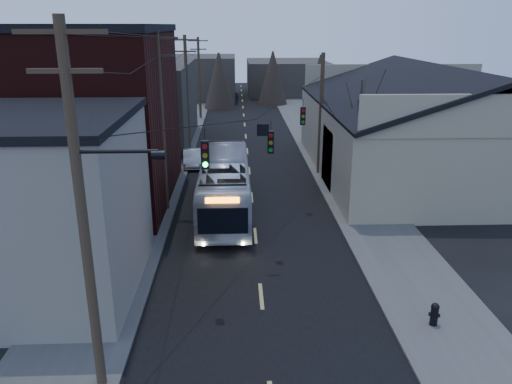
# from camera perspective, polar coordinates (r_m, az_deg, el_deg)

# --- Properties ---
(road_surface) EXTENTS (9.00, 110.00, 0.02)m
(road_surface) POSITION_cam_1_polar(r_m,az_deg,el_deg) (40.76, -0.95, 4.01)
(road_surface) COLOR black
(road_surface) RESTS_ON ground
(sidewalk_left) EXTENTS (4.00, 110.00, 0.12)m
(sidewalk_left) POSITION_cam_1_polar(r_m,az_deg,el_deg) (41.12, -10.06, 3.92)
(sidewalk_left) COLOR #474744
(sidewalk_left) RESTS_ON ground
(sidewalk_right) EXTENTS (4.00, 110.00, 0.12)m
(sidewalk_right) POSITION_cam_1_polar(r_m,az_deg,el_deg) (41.41, 8.11, 4.12)
(sidewalk_right) COLOR #474744
(sidewalk_right) RESTS_ON ground
(building_clapboard) EXTENTS (8.00, 8.00, 7.00)m
(building_clapboard) POSITION_cam_1_polar(r_m,az_deg,el_deg) (21.25, -24.56, -1.71)
(building_clapboard) COLOR gray
(building_clapboard) RESTS_ON ground
(building_brick) EXTENTS (10.00, 12.00, 10.00)m
(building_brick) POSITION_cam_1_polar(r_m,az_deg,el_deg) (31.26, -19.36, 7.85)
(building_brick) COLOR black
(building_brick) RESTS_ON ground
(building_left_far) EXTENTS (9.00, 14.00, 7.00)m
(building_left_far) POSITION_cam_1_polar(r_m,az_deg,el_deg) (46.74, -13.05, 9.79)
(building_left_far) COLOR #36302B
(building_left_far) RESTS_ON ground
(warehouse) EXTENTS (16.16, 20.60, 7.73)m
(warehouse) POSITION_cam_1_polar(r_m,az_deg,el_deg) (37.91, 19.39, 6.01)
(warehouse) COLOR gray
(warehouse) RESTS_ON ground
(building_far_left) EXTENTS (10.00, 12.00, 6.00)m
(building_far_left) POSITION_cam_1_polar(r_m,az_deg,el_deg) (74.97, -6.33, 12.90)
(building_far_left) COLOR #36302B
(building_far_left) RESTS_ON ground
(building_far_right) EXTENTS (12.00, 14.00, 5.00)m
(building_far_right) POSITION_cam_1_polar(r_m,az_deg,el_deg) (80.21, 3.47, 12.98)
(building_far_right) COLOR #36302B
(building_far_right) RESTS_ON ground
(bare_tree) EXTENTS (0.40, 0.40, 7.20)m
(bare_tree) POSITION_cam_1_polar(r_m,az_deg,el_deg) (31.08, 11.61, 5.83)
(bare_tree) COLOR black
(bare_tree) RESTS_ON ground
(utility_lines) EXTENTS (11.24, 45.28, 10.50)m
(utility_lines) POSITION_cam_1_polar(r_m,az_deg,el_deg) (34.08, -6.06, 9.52)
(utility_lines) COLOR #382B1E
(utility_lines) RESTS_ON ground
(bus) EXTENTS (2.74, 11.55, 3.21)m
(bus) POSITION_cam_1_polar(r_m,az_deg,el_deg) (28.47, -3.58, 0.85)
(bus) COLOR #B5BAC2
(bus) RESTS_ON ground
(parked_car) EXTENTS (1.63, 3.85, 1.24)m
(parked_car) POSITION_cam_1_polar(r_m,az_deg,el_deg) (38.37, -7.31, 3.87)
(parked_car) COLOR #ACAFB4
(parked_car) RESTS_ON ground
(fire_hydrant) EXTENTS (0.42, 0.29, 0.86)m
(fire_hydrant) POSITION_cam_1_polar(r_m,az_deg,el_deg) (19.20, 19.73, -12.91)
(fire_hydrant) COLOR black
(fire_hydrant) RESTS_ON sidewalk_right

